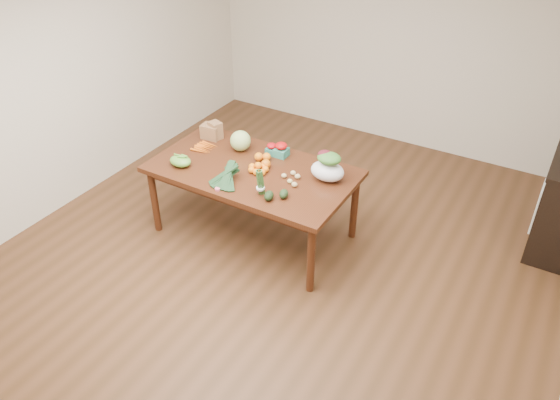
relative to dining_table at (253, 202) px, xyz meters
The scene contains 24 objects.
floor 0.69m from the dining_table, 39.11° to the right, with size 6.00×6.00×0.00m, color #55331D.
room_walls 1.13m from the dining_table, 39.11° to the right, with size 5.02×6.02×2.70m.
dining_table is the anchor object (origin of this frame).
dish_towel 2.63m from the dining_table, 23.22° to the left, with size 0.02×0.28×0.45m, color white.
paper_bag 0.90m from the dining_table, 156.16° to the left, with size 0.25×0.21×0.18m, color olive, non-canonical shape.
cabbage 0.62m from the dining_table, 139.90° to the left, with size 0.20×0.20×0.20m, color #AECC76.
strawberry_basket_a 0.54m from the dining_table, 88.44° to the left, with size 0.10×0.10×0.09m, color red, non-canonical shape.
strawberry_basket_b 0.57m from the dining_table, 72.50° to the left, with size 0.13×0.13×0.11m, color red, non-canonical shape.
orange_a 0.45m from the dining_table, 100.99° to the left, with size 0.08×0.08×0.08m, color #FF5D0F.
orange_b 0.46m from the dining_table, 80.71° to the left, with size 0.08×0.08×0.08m, color orange.
orange_c 0.44m from the dining_table, 37.54° to the left, with size 0.09×0.09×0.09m, color orange.
mandarin_cluster 0.43m from the dining_table, ahead, with size 0.18×0.18×0.10m, color orange, non-canonical shape.
carrots 0.73m from the dining_table, behind, with size 0.22×0.22×0.03m, color #FF5215, non-canonical shape.
snap_pea_bag 0.80m from the dining_table, 154.78° to the right, with size 0.22×0.16×0.10m, color #5A9C34.
kale_bunch 0.58m from the dining_table, 100.65° to the right, with size 0.32×0.40×0.16m, color black, non-canonical shape.
asparagus_bundle 0.67m from the dining_table, 47.55° to the right, with size 0.08×0.08×0.25m, color #3D6E32, non-canonical shape.
potato_a 0.52m from the dining_table, ahead, with size 0.05×0.04×0.04m, color tan.
potato_b 0.58m from the dining_table, ahead, with size 0.05×0.04×0.04m, color tan.
potato_c 0.60m from the dining_table, ahead, with size 0.06×0.05×0.05m, color tan.
potato_d 0.56m from the dining_table, 14.31° to the left, with size 0.05×0.05×0.04m, color #D7BB7C.
potato_e 0.64m from the dining_table, ahead, with size 0.06×0.05×0.05m, color tan.
avocado_a 0.68m from the dining_table, 41.76° to the right, with size 0.08×0.12×0.08m, color black.
avocado_b 0.70m from the dining_table, 28.30° to the right, with size 0.07×0.11×0.07m, color black.
salad_bag 0.87m from the dining_table, 15.50° to the left, with size 0.31×0.24×0.24m, color white, non-canonical shape.
Camera 1 is at (2.00, -3.29, 3.38)m, focal length 35.00 mm.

